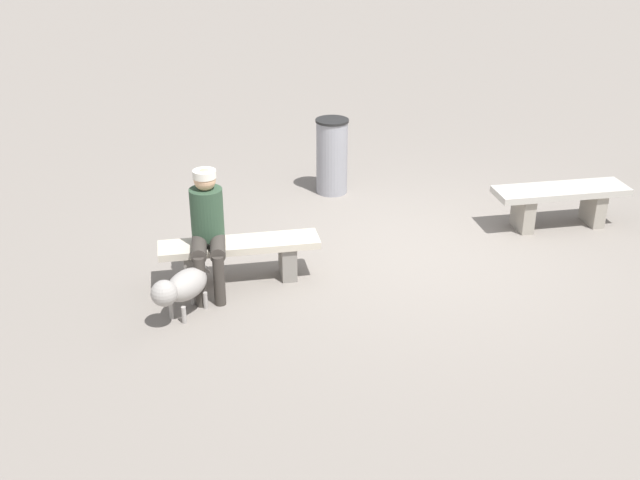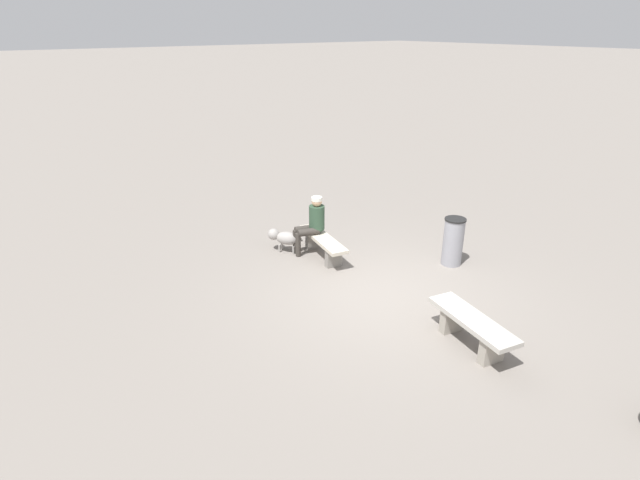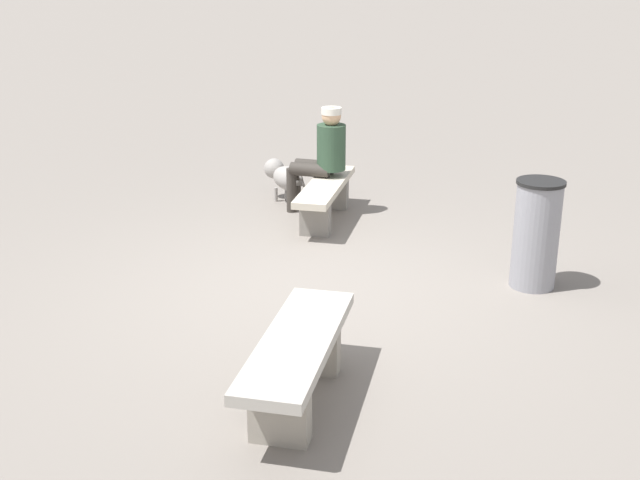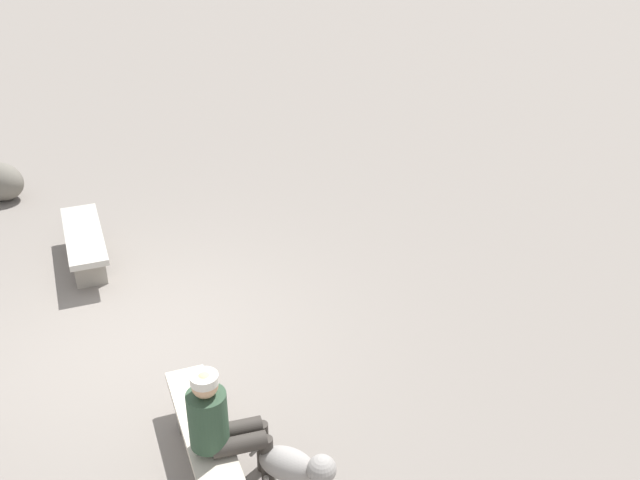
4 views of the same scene
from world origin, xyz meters
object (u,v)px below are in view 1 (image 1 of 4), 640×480
bench_right (240,253)px  dog (181,287)px  seated_person (207,224)px  bench_left (560,199)px  trash_bin (332,156)px

bench_right → dog: bearing=46.4°
bench_right → seated_person: 0.51m
seated_person → bench_left: bearing=-165.6°
trash_bin → bench_right: bearing=45.9°
seated_person → dog: seated_person is taller
seated_person → dog: bearing=64.8°
bench_left → seated_person: bearing=10.4°
dog → trash_bin: size_ratio=0.68×
dog → bench_right: bearing=178.2°
trash_bin → bench_left: bearing=135.3°
dog → seated_person: bearing=-167.3°
dog → trash_bin: 3.46m
seated_person → trash_bin: (-2.13, -1.90, -0.21)m
seated_person → bench_right: bearing=-157.8°
bench_left → bench_right: size_ratio=0.98×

